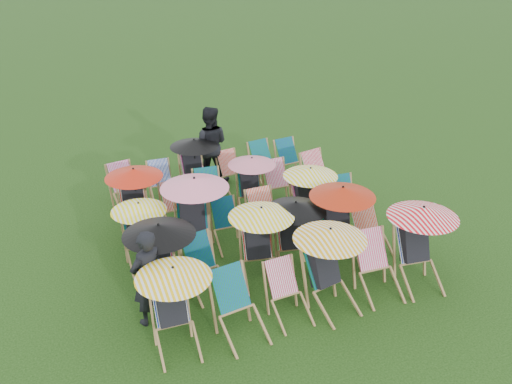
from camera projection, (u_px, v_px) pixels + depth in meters
name	position (u px, v px, depth m)	size (l,w,h in m)	color
ground	(253.00, 242.00, 10.83)	(100.00, 100.00, 0.00)	black
deckchair_0	(174.00, 308.00, 7.99)	(1.08, 1.13, 1.28)	olive
deckchair_1	(239.00, 308.00, 8.29)	(0.76, 0.97, 0.97)	olive
deckchair_2	(289.00, 294.00, 8.69)	(0.62, 0.82, 0.86)	olive
deckchair_3	(330.00, 268.00, 8.79)	(1.14, 1.25, 1.36)	olive
deckchair_4	(378.00, 267.00, 9.22)	(0.68, 0.93, 0.97)	olive
deckchair_5	(420.00, 245.00, 9.36)	(1.16, 1.23, 1.38)	olive
deckchair_6	(159.00, 264.00, 8.90)	(1.15, 1.21, 1.36)	olive
deckchair_7	(205.00, 267.00, 9.28)	(0.71, 0.90, 0.90)	olive
deckchair_8	(260.00, 243.00, 9.49)	(1.10, 1.17, 1.31)	olive
deckchair_9	(294.00, 235.00, 9.81)	(1.04, 1.11, 1.24)	olive
deckchair_10	(340.00, 223.00, 10.02)	(1.16, 1.24, 1.38)	olive
deckchair_11	(371.00, 227.00, 10.40)	(0.65, 0.89, 0.94)	olive
deckchair_12	(140.00, 233.00, 9.94)	(0.97, 1.01, 1.15)	olive
deckchair_13	(194.00, 216.00, 10.17)	(1.23, 1.31, 1.45)	olive
deckchair_14	(228.00, 225.00, 10.57)	(0.56, 0.78, 0.83)	olive
deckchair_15	(266.00, 218.00, 10.75)	(0.62, 0.85, 0.91)	olive
deckchair_16	(310.00, 198.00, 11.01)	(1.05, 1.10, 1.25)	olive
deckchair_17	(346.00, 203.00, 11.26)	(0.66, 0.88, 0.91)	olive
deckchair_18	(135.00, 200.00, 10.88)	(1.10, 1.15, 1.30)	olive
deckchair_19	(177.00, 208.00, 11.17)	(0.61, 0.82, 0.85)	olive
deckchair_20	(210.00, 196.00, 11.53)	(0.70, 0.91, 0.93)	olive
deckchair_21	(251.00, 184.00, 11.67)	(0.98, 1.04, 1.16)	olive
deckchair_22	(280.00, 185.00, 12.02)	(0.62, 0.85, 0.89)	olive
deckchair_23	(321.00, 177.00, 12.30)	(0.80, 0.99, 0.96)	olive
deckchair_24	(126.00, 188.00, 11.90)	(0.74, 0.92, 0.90)	olive
deckchair_25	(162.00, 183.00, 12.17)	(0.57, 0.78, 0.83)	olive
deckchair_26	(194.00, 166.00, 12.37)	(1.05, 1.09, 1.24)	olive
deckchair_27	(233.00, 172.00, 12.68)	(0.65, 0.83, 0.82)	olive
deckchair_28	(266.00, 164.00, 13.01)	(0.71, 0.90, 0.90)	olive
deckchair_29	(292.00, 161.00, 13.16)	(0.67, 0.87, 0.88)	olive
person_left	(148.00, 278.00, 8.44)	(0.58, 0.38, 1.58)	black
person_rear	(209.00, 145.00, 12.83)	(0.87, 0.68, 1.79)	black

